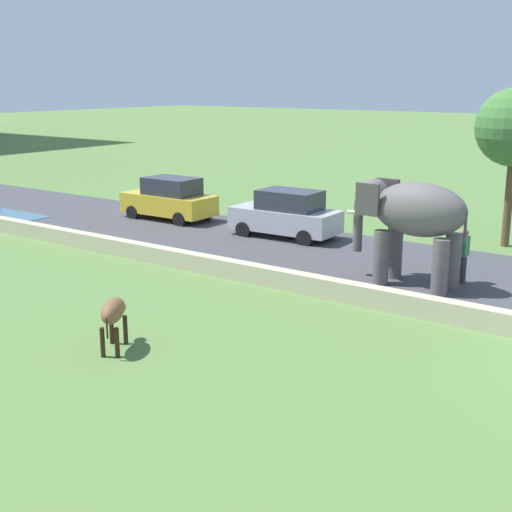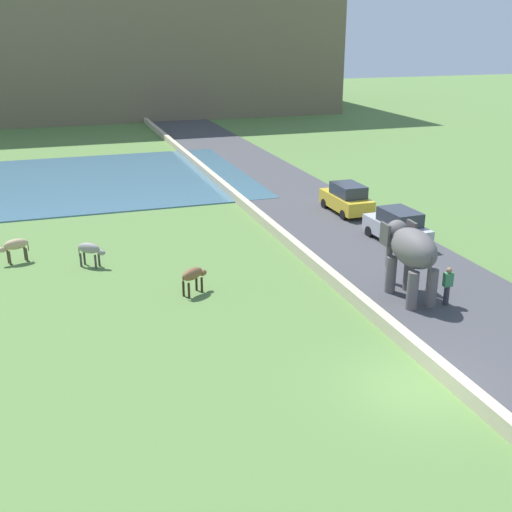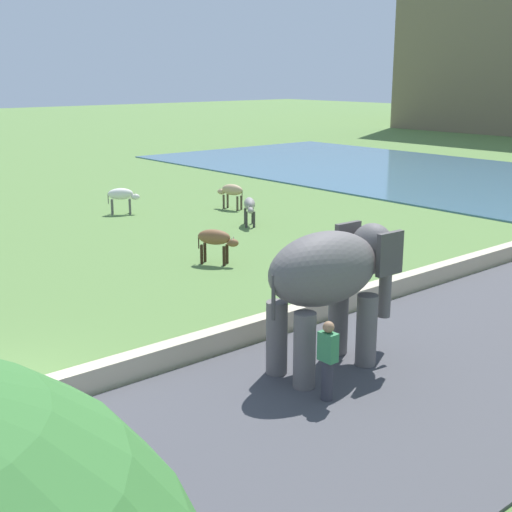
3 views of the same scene
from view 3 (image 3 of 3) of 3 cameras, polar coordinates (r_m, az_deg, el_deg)
name	(u,v)px [view 3 (image 3 of 3)]	position (r m, az deg, el deg)	size (l,w,h in m)	color
lake	(410,172)	(44.72, 12.51, 6.76)	(36.00, 18.00, 0.08)	#426B84
elephant	(332,276)	(14.25, 6.24, -1.64)	(1.49, 3.48, 2.99)	#605B5B
person_beside_elephant	(328,360)	(13.15, 5.90, -8.46)	(0.36, 0.22, 1.63)	#33333D
cow_brown	(216,239)	(22.50, -3.33, 1.40)	(1.34, 1.04, 1.15)	brown
cow_tan	(231,191)	(31.71, -2.03, 5.36)	(1.42, 0.72, 1.15)	tan
cow_white	(122,195)	(31.14, -10.97, 4.92)	(1.00, 1.36, 1.15)	silver
cow_grey	(250,206)	(28.18, -0.53, 4.16)	(1.32, 1.08, 1.15)	gray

